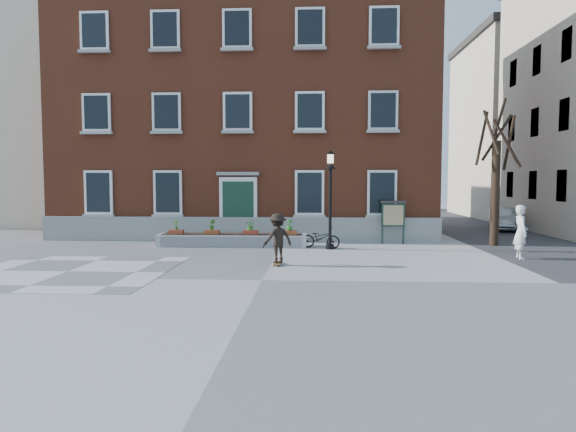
# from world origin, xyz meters

# --- Properties ---
(ground) EXTENTS (100.00, 100.00, 0.00)m
(ground) POSITION_xyz_m (0.00, 0.00, 0.00)
(ground) COLOR gray
(ground) RESTS_ON ground
(checker_patch) EXTENTS (6.00, 6.00, 0.01)m
(checker_patch) POSITION_xyz_m (-6.00, 1.00, 0.01)
(checker_patch) COLOR slate
(checker_patch) RESTS_ON ground
(distant_building) EXTENTS (10.00, 12.00, 13.00)m
(distant_building) POSITION_xyz_m (-18.00, 20.00, 6.50)
(distant_building) COLOR beige
(distant_building) RESTS_ON ground
(bicycle) EXTENTS (1.68, 0.91, 0.84)m
(bicycle) POSITION_xyz_m (1.67, 6.78, 0.42)
(bicycle) COLOR black
(bicycle) RESTS_ON ground
(parked_car) EXTENTS (2.34, 3.97, 1.23)m
(parked_car) POSITION_xyz_m (11.78, 14.87, 0.62)
(parked_car) COLOR #ADB0B2
(parked_car) RESTS_ON ground
(bystander) EXTENTS (0.48, 0.71, 1.89)m
(bystander) POSITION_xyz_m (8.65, 4.32, 0.95)
(bystander) COLOR white
(bystander) RESTS_ON ground
(brick_building) EXTENTS (18.40, 10.85, 12.60)m
(brick_building) POSITION_xyz_m (-2.00, 13.98, 6.30)
(brick_building) COLOR brown
(brick_building) RESTS_ON ground
(planter_assembly) EXTENTS (6.20, 1.12, 1.15)m
(planter_assembly) POSITION_xyz_m (-1.99, 7.18, 0.31)
(planter_assembly) COLOR #B7B6B2
(planter_assembly) RESTS_ON ground
(bare_tree) EXTENTS (1.83, 1.83, 6.16)m
(bare_tree) POSITION_xyz_m (9.01, 8.01, 2.79)
(bare_tree) COLOR #2F2015
(bare_tree) RESTS_ON ground
(lamp_post) EXTENTS (0.40, 0.40, 3.93)m
(lamp_post) POSITION_xyz_m (2.05, 6.51, 2.54)
(lamp_post) COLOR black
(lamp_post) RESTS_ON ground
(notice_board) EXTENTS (1.10, 0.16, 1.87)m
(notice_board) POSITION_xyz_m (4.83, 8.38, 1.26)
(notice_board) COLOR #1B3625
(notice_board) RESTS_ON ground
(skateboarder) EXTENTS (1.20, 1.06, 1.68)m
(skateboarder) POSITION_xyz_m (0.24, 2.56, 0.87)
(skateboarder) COLOR brown
(skateboarder) RESTS_ON ground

